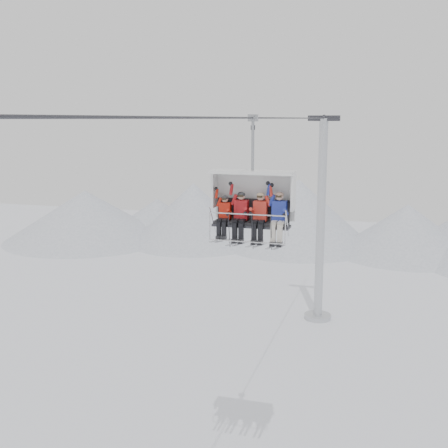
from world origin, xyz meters
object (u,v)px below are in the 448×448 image
(skier_far_left, at_px, (224,215))
(skier_center_left, at_px, (241,214))
(lift_tower_right, at_px, (320,235))
(chairlift_carrier, at_px, (253,198))
(skier_far_right, at_px, (279,215))
(skier_center_right, at_px, (260,215))

(skier_far_left, bearing_deg, skier_center_left, 1.91)
(lift_tower_right, height_order, skier_center_left, lift_tower_right)
(chairlift_carrier, bearing_deg, skier_center_left, -137.73)
(lift_tower_right, distance_m, skier_far_right, 19.53)
(chairlift_carrier, height_order, skier_far_left, chairlift_carrier)
(skier_far_left, height_order, skier_far_right, skier_far_right)
(chairlift_carrier, distance_m, skier_center_right, 0.66)
(skier_center_left, bearing_deg, chairlift_carrier, 42.27)
(lift_tower_right, height_order, chairlift_carrier, lift_tower_right)
(lift_tower_right, distance_m, chairlift_carrier, 19.33)
(skier_far_right, bearing_deg, skier_far_left, -179.27)
(skier_far_right, bearing_deg, lift_tower_right, 92.75)
(skier_center_left, bearing_deg, skier_far_right, 0.20)
(lift_tower_right, xyz_separation_m, chairlift_carrier, (0.00, -18.68, 4.96))
(chairlift_carrier, bearing_deg, skier_far_right, -18.47)
(skier_center_left, height_order, skier_center_right, skier_center_right)
(chairlift_carrier, relative_size, skier_center_right, 2.32)
(lift_tower_right, relative_size, skier_far_left, 7.99)
(skier_far_right, bearing_deg, chairlift_carrier, 161.53)
(lift_tower_right, bearing_deg, skier_far_left, -92.68)
(chairlift_carrier, xyz_separation_m, skier_center_right, (0.30, -0.31, -0.50))
(skier_center_right, height_order, skier_far_right, skier_far_right)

